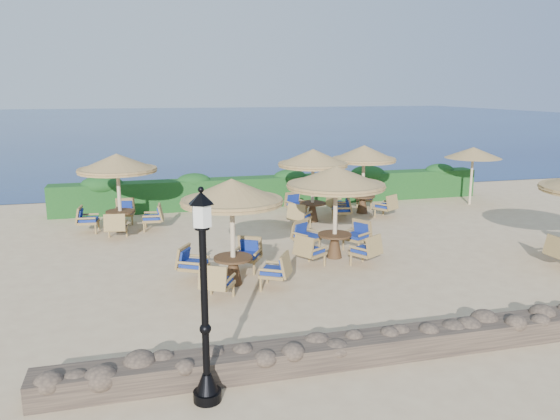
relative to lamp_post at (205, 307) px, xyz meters
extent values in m
plane|color=#D4B686|center=(4.80, 6.80, -1.55)|extent=(120.00, 120.00, 0.00)
plane|color=#0C1D4F|center=(4.80, 76.80, -1.55)|extent=(160.00, 160.00, 0.00)
cube|color=#143E17|center=(4.80, 14.00, -0.95)|extent=(18.00, 0.90, 1.20)
cube|color=brown|center=(4.80, 0.60, -1.33)|extent=(15.00, 0.65, 0.44)
cylinder|color=black|center=(0.00, 0.00, -1.47)|extent=(0.44, 0.44, 0.16)
cone|color=black|center=(0.00, 0.00, -1.25)|extent=(0.36, 0.36, 0.30)
cylinder|color=black|center=(0.00, 0.00, 0.00)|extent=(0.11, 0.11, 2.40)
cylinder|color=silver|center=(0.00, 0.00, 1.43)|extent=(0.30, 0.30, 0.36)
cone|color=black|center=(0.00, 0.00, 1.67)|extent=(0.40, 0.40, 0.18)
cylinder|color=beige|center=(12.60, 12.00, -0.45)|extent=(0.10, 0.10, 2.20)
cone|color=olive|center=(12.60, 12.00, 0.63)|extent=(2.30, 2.30, 0.45)
cylinder|color=beige|center=(1.30, 5.02, -0.35)|extent=(0.12, 0.12, 2.40)
cone|color=olive|center=(1.30, 5.02, 0.83)|extent=(2.50, 2.50, 0.55)
cylinder|color=olive|center=(1.30, 5.02, 0.55)|extent=(2.45, 2.45, 0.14)
cylinder|color=#4C311B|center=(1.30, 5.02, -0.87)|extent=(0.96, 0.96, 0.06)
cone|color=#4C311B|center=(1.30, 5.02, -1.22)|extent=(0.44, 0.44, 0.64)
cylinder|color=beige|center=(4.49, 6.44, -0.35)|extent=(0.12, 0.12, 2.40)
cone|color=olive|center=(4.49, 6.44, 0.83)|extent=(2.79, 2.79, 0.55)
cylinder|color=olive|center=(4.49, 6.44, 0.55)|extent=(2.74, 2.74, 0.14)
cylinder|color=#4C311B|center=(4.49, 6.44, -0.87)|extent=(0.96, 0.96, 0.06)
cone|color=#4C311B|center=(4.49, 6.44, -1.22)|extent=(0.44, 0.44, 0.64)
cylinder|color=beige|center=(-1.50, 11.14, -0.35)|extent=(0.12, 0.12, 2.40)
cone|color=olive|center=(-1.50, 11.14, 0.83)|extent=(2.63, 2.63, 0.55)
cylinder|color=olive|center=(-1.50, 11.14, 0.55)|extent=(2.58, 2.58, 0.14)
cylinder|color=#4C311B|center=(-1.50, 11.14, -0.87)|extent=(0.96, 0.96, 0.06)
cone|color=#4C311B|center=(-1.50, 11.14, -1.22)|extent=(0.44, 0.44, 0.64)
cylinder|color=beige|center=(5.25, 10.79, -0.35)|extent=(0.12, 0.12, 2.40)
cone|color=olive|center=(5.25, 10.79, 0.83)|extent=(2.53, 2.53, 0.55)
cylinder|color=olive|center=(5.25, 10.79, 0.55)|extent=(2.48, 2.48, 0.14)
cylinder|color=#4C311B|center=(5.25, 10.79, -0.87)|extent=(0.96, 0.96, 0.06)
cone|color=#4C311B|center=(5.25, 10.79, -1.22)|extent=(0.44, 0.44, 0.64)
cylinder|color=beige|center=(7.56, 11.60, -0.35)|extent=(0.12, 0.12, 2.40)
cone|color=olive|center=(7.56, 11.60, 0.83)|extent=(2.47, 2.47, 0.55)
cylinder|color=olive|center=(7.56, 11.60, 0.55)|extent=(2.42, 2.42, 0.14)
cylinder|color=#4C311B|center=(7.56, 11.60, -0.87)|extent=(0.96, 0.96, 0.06)
cone|color=#4C311B|center=(7.56, 11.60, -1.22)|extent=(0.44, 0.44, 0.64)
camera|label=1|loc=(-0.86, -7.68, 3.19)|focal=35.00mm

